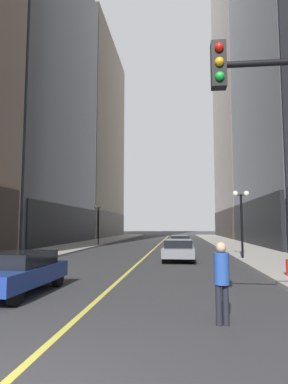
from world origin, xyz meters
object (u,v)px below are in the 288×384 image
Objects in this scene: car_silver at (180,242)px; pedestrian_in_blue_hoodie at (222,276)px; car_grey at (178,249)px; street_lamp_left_far at (99,216)px; street_lamp_right_mid at (241,209)px; car_blue at (18,271)px.

pedestrian_in_blue_hoodie reaches higher than car_silver.
street_lamp_left_far is at bearing 120.66° from car_grey.
car_grey and car_silver have the same top height.
pedestrian_in_blue_hoodie is 29.98m from street_lamp_left_far.
car_grey is 17.35m from street_lamp_left_far.
street_lamp_left_far is at bearing 109.04° from pedestrian_in_blue_hoodie.
car_silver is 10.97m from street_lamp_left_far.
street_lamp_right_mid is at bearing -63.69° from car_silver.
pedestrian_in_blue_hoodie is at bearing -85.75° from car_grey.
street_lamp_left_far is (-8.75, 14.76, 2.54)m from car_grey.
street_lamp_right_mid reaches higher than car_silver.
street_lamp_left_far is (-9.75, 28.26, 2.19)m from pedestrian_in_blue_hoodie.
car_blue is 0.93× the size of car_silver.
car_grey is at bearing -90.64° from car_silver.
car_blue is 2.37× the size of pedestrian_in_blue_hoodie.
car_silver is 2.56× the size of pedestrian_in_blue_hoodie.
street_lamp_right_mid is at bearing 11.30° from car_grey.
car_blue is at bearing -81.90° from street_lamp_left_far.
car_silver is 1.05× the size of street_lamp_right_mid.
pedestrian_in_blue_hoodie is 0.41× the size of street_lamp_right_mid.
street_lamp_right_mid is at bearing 77.98° from pedestrian_in_blue_hoodie.
car_blue is 6.73m from pedestrian_in_blue_hoodie.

